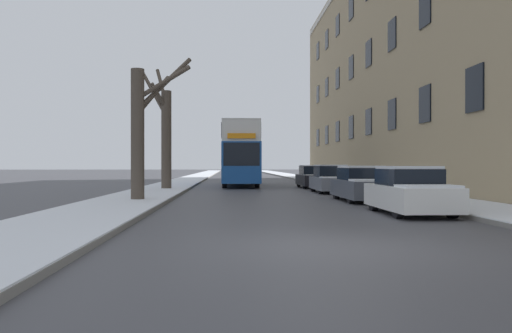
{
  "coord_description": "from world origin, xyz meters",
  "views": [
    {
      "loc": [
        -2.02,
        -8.92,
        1.49
      ],
      "look_at": [
        -0.43,
        21.6,
        1.4
      ],
      "focal_mm": 35.0,
      "sensor_mm": 36.0,
      "label": 1
    }
  ],
  "objects_px": {
    "bare_tree_left_1": "(165,134)",
    "oncoming_van": "(237,167)",
    "bare_tree_left_0": "(142,128)",
    "parked_car_1": "(362,185)",
    "parked_car_3": "(313,177)",
    "parked_car_2": "(331,180)",
    "parked_car_0": "(410,192)",
    "double_decker_bus": "(240,151)",
    "pedestrian_left_sidewalk": "(139,174)"
  },
  "relations": [
    {
      "from": "parked_car_3",
      "to": "parked_car_2",
      "type": "bearing_deg",
      "value": -90.0
    },
    {
      "from": "bare_tree_left_0",
      "to": "parked_car_3",
      "type": "relative_size",
      "value": 1.35
    },
    {
      "from": "bare_tree_left_1",
      "to": "double_decker_bus",
      "type": "relative_size",
      "value": 0.71
    },
    {
      "from": "bare_tree_left_0",
      "to": "double_decker_bus",
      "type": "height_order",
      "value": "bare_tree_left_0"
    },
    {
      "from": "parked_car_1",
      "to": "pedestrian_left_sidewalk",
      "type": "relative_size",
      "value": 2.38
    },
    {
      "from": "bare_tree_left_1",
      "to": "parked_car_0",
      "type": "bearing_deg",
      "value": -57.03
    },
    {
      "from": "parked_car_0",
      "to": "oncoming_van",
      "type": "distance_m",
      "value": 39.11
    },
    {
      "from": "parked_car_1",
      "to": "parked_car_3",
      "type": "distance_m",
      "value": 12.27
    },
    {
      "from": "bare_tree_left_1",
      "to": "pedestrian_left_sidewalk",
      "type": "xyz_separation_m",
      "value": [
        -0.92,
        -3.07,
        -2.27
      ]
    },
    {
      "from": "double_decker_bus",
      "to": "parked_car_0",
      "type": "distance_m",
      "value": 21.43
    },
    {
      "from": "bare_tree_left_1",
      "to": "oncoming_van",
      "type": "bearing_deg",
      "value": 79.7
    },
    {
      "from": "bare_tree_left_0",
      "to": "parked_car_2",
      "type": "height_order",
      "value": "bare_tree_left_0"
    },
    {
      "from": "parked_car_2",
      "to": "parked_car_3",
      "type": "relative_size",
      "value": 0.88
    },
    {
      "from": "parked_car_0",
      "to": "bare_tree_left_0",
      "type": "bearing_deg",
      "value": 150.45
    },
    {
      "from": "bare_tree_left_1",
      "to": "double_decker_bus",
      "type": "bearing_deg",
      "value": 56.46
    },
    {
      "from": "parked_car_3",
      "to": "pedestrian_left_sidewalk",
      "type": "relative_size",
      "value": 2.39
    },
    {
      "from": "oncoming_van",
      "to": "parked_car_1",
      "type": "bearing_deg",
      "value": -82.01
    },
    {
      "from": "bare_tree_left_0",
      "to": "double_decker_bus",
      "type": "xyz_separation_m",
      "value": [
        4.19,
        15.77,
        -0.48
      ]
    },
    {
      "from": "bare_tree_left_0",
      "to": "parked_car_1",
      "type": "bearing_deg",
      "value": 3.03
    },
    {
      "from": "bare_tree_left_1",
      "to": "parked_car_3",
      "type": "xyz_separation_m",
      "value": [
        9.16,
        3.67,
        -2.61
      ]
    },
    {
      "from": "parked_car_3",
      "to": "parked_car_1",
      "type": "bearing_deg",
      "value": -90.0
    },
    {
      "from": "bare_tree_left_0",
      "to": "bare_tree_left_1",
      "type": "bearing_deg",
      "value": 91.58
    },
    {
      "from": "parked_car_0",
      "to": "bare_tree_left_1",
      "type": "bearing_deg",
      "value": 122.97
    },
    {
      "from": "parked_car_3",
      "to": "oncoming_van",
      "type": "relative_size",
      "value": 0.93
    },
    {
      "from": "parked_car_3",
      "to": "oncoming_van",
      "type": "bearing_deg",
      "value": 102.53
    },
    {
      "from": "parked_car_1",
      "to": "parked_car_3",
      "type": "xyz_separation_m",
      "value": [
        -0.0,
        12.27,
        0.0
      ]
    },
    {
      "from": "parked_car_0",
      "to": "oncoming_van",
      "type": "relative_size",
      "value": 0.81
    },
    {
      "from": "parked_car_0",
      "to": "oncoming_van",
      "type": "bearing_deg",
      "value": 96.87
    },
    {
      "from": "double_decker_bus",
      "to": "oncoming_van",
      "type": "bearing_deg",
      "value": 89.84
    },
    {
      "from": "bare_tree_left_1",
      "to": "parked_car_1",
      "type": "distance_m",
      "value": 12.84
    },
    {
      "from": "pedestrian_left_sidewalk",
      "to": "parked_car_3",
      "type": "bearing_deg",
      "value": -173.5
    },
    {
      "from": "double_decker_bus",
      "to": "pedestrian_left_sidewalk",
      "type": "height_order",
      "value": "double_decker_bus"
    },
    {
      "from": "bare_tree_left_0",
      "to": "parked_car_3",
      "type": "distance_m",
      "value": 15.72
    },
    {
      "from": "parked_car_0",
      "to": "parked_car_2",
      "type": "xyz_separation_m",
      "value": [
        0.0,
        11.83,
        0.01
      ]
    },
    {
      "from": "bare_tree_left_0",
      "to": "bare_tree_left_1",
      "type": "relative_size",
      "value": 0.82
    },
    {
      "from": "double_decker_bus",
      "to": "parked_car_2",
      "type": "bearing_deg",
      "value": -62.28
    },
    {
      "from": "oncoming_van",
      "to": "pedestrian_left_sidewalk",
      "type": "relative_size",
      "value": 2.58
    },
    {
      "from": "parked_car_0",
      "to": "double_decker_bus",
      "type": "bearing_deg",
      "value": 102.79
    },
    {
      "from": "parked_car_2",
      "to": "pedestrian_left_sidewalk",
      "type": "distance_m",
      "value": 10.12
    },
    {
      "from": "double_decker_bus",
      "to": "parked_car_1",
      "type": "xyz_separation_m",
      "value": [
        4.73,
        -15.3,
        -1.8
      ]
    },
    {
      "from": "bare_tree_left_1",
      "to": "parked_car_3",
      "type": "bearing_deg",
      "value": 21.81
    },
    {
      "from": "parked_car_0",
      "to": "parked_car_1",
      "type": "xyz_separation_m",
      "value": [
        0.0,
        5.52,
        0.0
      ]
    },
    {
      "from": "parked_car_2",
      "to": "parked_car_3",
      "type": "distance_m",
      "value": 5.97
    },
    {
      "from": "parked_car_0",
      "to": "pedestrian_left_sidewalk",
      "type": "height_order",
      "value": "pedestrian_left_sidewalk"
    },
    {
      "from": "bare_tree_left_0",
      "to": "parked_car_1",
      "type": "xyz_separation_m",
      "value": [
        8.91,
        0.47,
        -2.29
      ]
    },
    {
      "from": "bare_tree_left_1",
      "to": "parked_car_2",
      "type": "xyz_separation_m",
      "value": [
        9.16,
        -2.3,
        -2.6
      ]
    },
    {
      "from": "parked_car_1",
      "to": "pedestrian_left_sidewalk",
      "type": "bearing_deg",
      "value": 151.24
    },
    {
      "from": "double_decker_bus",
      "to": "parked_car_3",
      "type": "relative_size",
      "value": 2.29
    },
    {
      "from": "parked_car_2",
      "to": "oncoming_van",
      "type": "xyz_separation_m",
      "value": [
        -4.68,
        27.0,
        0.56
      ]
    },
    {
      "from": "parked_car_1",
      "to": "double_decker_bus",
      "type": "bearing_deg",
      "value": 107.17
    }
  ]
}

